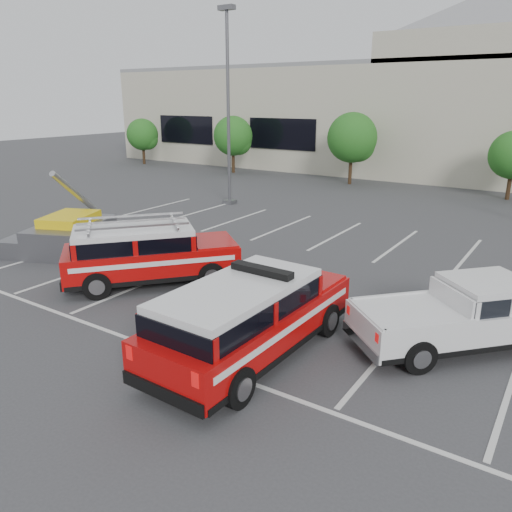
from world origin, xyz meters
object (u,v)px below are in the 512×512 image
at_px(tree_left, 234,137).
at_px(utility_rig, 67,234).
at_px(white_pickup, 468,320).
at_px(light_pole_left, 228,109).
at_px(convention_building, 467,112).
at_px(fire_chief_suv, 250,323).
at_px(tree_far_left, 144,136).
at_px(tree_mid_left, 354,139).
at_px(ladder_suv, 149,258).

bearing_deg(tree_left, utility_rig, -71.49).
bearing_deg(white_pickup, light_pole_left, -172.31).
bearing_deg(convention_building, fire_chief_suv, -85.56).
relative_size(tree_far_left, light_pole_left, 0.39).
xyz_separation_m(tree_left, tree_mid_left, (10.00, 0.00, 0.27)).
height_order(tree_far_left, tree_left, tree_left).
xyz_separation_m(convention_building, fire_chief_suv, (2.62, -33.74, -3.88)).
distance_m(tree_left, tree_mid_left, 10.00).
bearing_deg(utility_rig, ladder_suv, -31.66).
xyz_separation_m(fire_chief_suv, white_pickup, (4.09, 3.31, -0.18)).
bearing_deg(utility_rig, fire_chief_suv, -38.35).
height_order(light_pole_left, ladder_suv, light_pole_left).
bearing_deg(ladder_suv, utility_rig, -148.58).
bearing_deg(tree_left, ladder_suv, -60.52).
bearing_deg(tree_mid_left, utility_rig, -98.21).
height_order(fire_chief_suv, white_pickup, fire_chief_suv).
bearing_deg(tree_far_left, light_pole_left, -30.71).
bearing_deg(utility_rig, light_pole_left, 67.92).
height_order(tree_far_left, tree_mid_left, tree_mid_left).
bearing_deg(convention_building, tree_mid_left, -117.40).
relative_size(tree_mid_left, light_pole_left, 0.47).
distance_m(tree_mid_left, white_pickup, 23.87).
xyz_separation_m(tree_far_left, tree_mid_left, (20.00, 0.00, 0.54)).
height_order(white_pickup, ladder_suv, ladder_suv).
bearing_deg(ladder_suv, convention_building, 125.51).
relative_size(convention_building, fire_chief_suv, 10.18).
bearing_deg(fire_chief_suv, tree_mid_left, 109.39).
bearing_deg(ladder_suv, fire_chief_suv, 18.60).
relative_size(tree_left, white_pickup, 0.84).
bearing_deg(light_pole_left, fire_chief_suv, -52.10).
bearing_deg(light_pole_left, tree_mid_left, 72.90).
xyz_separation_m(tree_far_left, tree_left, (10.00, 0.00, 0.27)).
distance_m(tree_left, white_pickup, 30.08).
relative_size(convention_building, utility_rig, 13.38).
height_order(convention_building, tree_far_left, convention_building).
relative_size(convention_building, light_pole_left, 5.86).
bearing_deg(tree_left, tree_far_left, -180.00).
distance_m(tree_far_left, white_pickup, 37.94).
bearing_deg(ladder_suv, tree_left, 160.07).
distance_m(tree_mid_left, ladder_suv, 21.96).
distance_m(convention_building, tree_mid_left, 11.19).
xyz_separation_m(tree_far_left, ladder_suv, (22.28, -21.73, -1.65)).
xyz_separation_m(tree_left, utility_rig, (6.99, -20.87, -2.13)).
bearing_deg(tree_mid_left, fire_chief_suv, -72.14).
xyz_separation_m(tree_mid_left, ladder_suv, (2.28, -21.73, -2.19)).
relative_size(light_pole_left, white_pickup, 1.95).
distance_m(tree_mid_left, utility_rig, 21.23).
height_order(white_pickup, utility_rig, utility_rig).
bearing_deg(fire_chief_suv, convention_building, 95.96).
bearing_deg(white_pickup, ladder_suv, -130.25).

